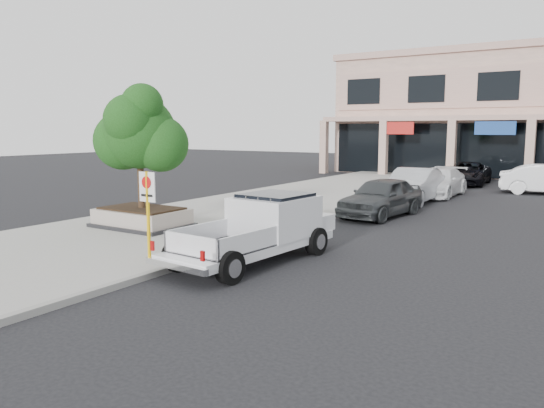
{
  "coord_description": "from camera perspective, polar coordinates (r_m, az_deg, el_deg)",
  "views": [
    {
      "loc": [
        7.58,
        -11.09,
        3.54
      ],
      "look_at": [
        -0.52,
        1.5,
        1.41
      ],
      "focal_mm": 35.0,
      "sensor_mm": 36.0,
      "label": 1
    }
  ],
  "objects": [
    {
      "name": "ground",
      "position": [
        13.89,
        -1.55,
        -6.69
      ],
      "size": [
        120.0,
        120.0,
        0.0
      ],
      "primitive_type": "plane",
      "color": "black",
      "rests_on": "ground"
    },
    {
      "name": "sidewalk",
      "position": [
        21.8,
        -4.61,
        -1.09
      ],
      "size": [
        8.0,
        52.0,
        0.15
      ],
      "primitive_type": "cube",
      "color": "gray",
      "rests_on": "ground"
    },
    {
      "name": "curb",
      "position": [
        19.69,
        4.58,
        -2.08
      ],
      "size": [
        0.2,
        52.0,
        0.15
      ],
      "primitive_type": "cube",
      "color": "gray",
      "rests_on": "ground"
    },
    {
      "name": "planter",
      "position": [
        19.06,
        -13.8,
        -1.41
      ],
      "size": [
        3.2,
        2.2,
        0.68
      ],
      "color": "black",
      "rests_on": "sidewalk"
    },
    {
      "name": "planter_tree",
      "position": [
        18.83,
        -13.48,
        7.47
      ],
      "size": [
        2.9,
        2.55,
        4.0
      ],
      "color": "#311E13",
      "rests_on": "planter"
    },
    {
      "name": "no_parking_sign",
      "position": [
        14.16,
        -13.22,
        0.12
      ],
      "size": [
        0.55,
        0.09,
        2.3
      ],
      "color": "yellow",
      "rests_on": "sidewalk"
    },
    {
      "name": "hedge",
      "position": [
        20.05,
        3.21,
        -0.31
      ],
      "size": [
        1.1,
        0.99,
        0.93
      ],
      "primitive_type": "ellipsoid",
      "color": "#1E3F12",
      "rests_on": "sidewalk"
    },
    {
      "name": "pickup_truck",
      "position": [
        14.09,
        -2.18,
        -2.79
      ],
      "size": [
        2.54,
        5.77,
        1.77
      ],
      "primitive_type": null,
      "rotation": [
        0.0,
        0.0,
        -0.08
      ],
      "color": "white",
      "rests_on": "ground"
    },
    {
      "name": "curb_car_a",
      "position": [
        21.95,
        11.65,
        0.75
      ],
      "size": [
        2.4,
        4.89,
        1.6
      ],
      "primitive_type": "imported",
      "rotation": [
        0.0,
        0.0,
        -0.11
      ],
      "color": "#333638",
      "rests_on": "ground"
    },
    {
      "name": "curb_car_b",
      "position": [
        26.37,
        14.96,
        1.91
      ],
      "size": [
        1.85,
        5.08,
        1.66
      ],
      "primitive_type": "imported",
      "rotation": [
        0.0,
        0.0,
        0.02
      ],
      "color": "#AFB2B7",
      "rests_on": "ground"
    },
    {
      "name": "curb_car_c",
      "position": [
        29.45,
        17.48,
        2.25
      ],
      "size": [
        2.11,
        5.12,
        1.48
      ],
      "primitive_type": "imported",
      "rotation": [
        0.0,
        0.0,
        -0.01
      ],
      "color": "white",
      "rests_on": "ground"
    },
    {
      "name": "curb_car_d",
      "position": [
        36.1,
        20.23,
        3.11
      ],
      "size": [
        2.69,
        5.34,
        1.45
      ],
      "primitive_type": "imported",
      "rotation": [
        0.0,
        0.0,
        0.05
      ],
      "color": "black",
      "rests_on": "ground"
    }
  ]
}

